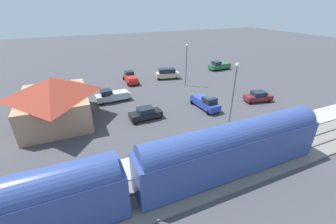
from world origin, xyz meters
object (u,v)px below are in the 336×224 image
(light_pole_lot_center, at_px, (186,60))
(light_pole_near_platform, at_px, (234,90))
(pickup_silver, at_px, (112,95))
(sedan_maroon, at_px, (258,96))
(pickup_blue, at_px, (205,102))
(suv_tan, at_px, (167,73))
(station_building, at_px, (54,99))
(sedan_black, at_px, (146,113))
(pickup_green, at_px, (219,66))
(pedestrian_waiting_far, at_px, (237,132))
(pedestrian_on_platform, at_px, (294,114))
(pickup_red, at_px, (130,78))

(light_pole_lot_center, bearing_deg, light_pole_near_platform, 171.25)
(pickup_silver, xyz_separation_m, sedan_maroon, (-9.72, -22.00, -0.15))
(pickup_blue, xyz_separation_m, suv_tan, (16.25, -0.68, 0.12))
(station_building, height_order, pickup_blue, station_building)
(sedan_black, distance_m, suv_tan, 18.89)
(pickup_blue, relative_size, pickup_silver, 1.01)
(station_building, xyz_separation_m, pickup_green, (12.82, -35.88, -2.14))
(light_pole_near_platform, bearing_deg, pickup_green, -33.00)
(pedestrian_waiting_far, distance_m, light_pole_near_platform, 5.06)
(suv_tan, distance_m, light_pole_near_platform, 22.97)
(station_building, xyz_separation_m, light_pole_near_platform, (-11.20, -20.28, 2.12))
(pickup_silver, distance_m, sedan_maroon, 24.05)
(sedan_maroon, bearing_deg, pedestrian_waiting_far, 125.87)
(sedan_maroon, bearing_deg, pedestrian_on_platform, 172.64)
(pickup_silver, bearing_deg, station_building, 114.37)
(suv_tan, xyz_separation_m, light_pole_near_platform, (-22.57, 1.08, 4.14))
(sedan_black, bearing_deg, pickup_blue, -92.11)
(pedestrian_waiting_far, distance_m, pickup_green, 31.68)
(pickup_blue, height_order, pickup_red, same)
(pedestrian_on_platform, bearing_deg, sedan_black, 63.82)
(pickup_blue, relative_size, suv_tan, 1.06)
(pickup_silver, xyz_separation_m, light_pole_near_platform, (-14.88, -12.16, 4.26))
(pickup_red, xyz_separation_m, light_pole_near_platform, (-23.29, -6.83, 4.26))
(pedestrian_waiting_far, relative_size, suv_tan, 0.33)
(pickup_silver, distance_m, light_pole_lot_center, 15.45)
(suv_tan, bearing_deg, pedestrian_waiting_far, 174.84)
(station_building, height_order, sedan_black, station_building)
(light_pole_lot_center, bearing_deg, pickup_red, 56.33)
(pickup_red, bearing_deg, sedan_black, 172.16)
(pickup_blue, height_order, suv_tan, suv_tan)
(pickup_silver, bearing_deg, pickup_red, -32.39)
(pickup_silver, bearing_deg, pedestrian_waiting_far, -148.30)
(light_pole_lot_center, bearing_deg, pedestrian_waiting_far, 169.06)
(pickup_blue, bearing_deg, pedestrian_waiting_far, 169.98)
(station_building, height_order, pickup_green, station_building)
(pickup_blue, xyz_separation_m, pickup_silver, (8.56, 12.56, 0.00))
(pedestrian_on_platform, xyz_separation_m, sedan_maroon, (7.34, -0.95, -0.40))
(pickup_silver, bearing_deg, light_pole_lot_center, -81.85)
(pedestrian_on_platform, xyz_separation_m, pickup_blue, (8.50, 8.49, -0.25))
(pickup_green, bearing_deg, sedan_maroon, 163.03)
(pickup_red, bearing_deg, pickup_green, -88.13)
(pedestrian_on_platform, bearing_deg, pickup_silver, 50.98)
(station_building, distance_m, light_pole_near_platform, 23.26)
(pedestrian_waiting_far, xyz_separation_m, light_pole_near_platform, (2.84, -1.22, 4.01))
(pickup_silver, bearing_deg, sedan_black, -159.64)
(light_pole_near_platform, bearing_deg, pedestrian_on_platform, -103.78)
(pedestrian_on_platform, xyz_separation_m, sedan_black, (8.85, 18.01, -0.40))
(pedestrian_waiting_far, height_order, sedan_maroon, pedestrian_waiting_far)
(sedan_black, height_order, suv_tan, suv_tan)
(station_building, height_order, pickup_silver, station_building)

